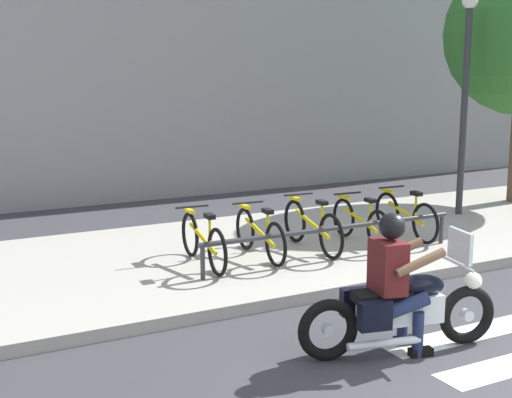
% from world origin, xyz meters
% --- Properties ---
extents(sidewalk, '(24.00, 4.40, 0.15)m').
position_xyz_m(sidewalk, '(0.00, 5.42, 0.07)').
color(sidewalk, '#A8A399').
rests_on(sidewalk, ground).
extents(crosswalk_stripe_4, '(2.80, 0.40, 0.01)m').
position_xyz_m(crosswalk_stripe_4, '(0.59, 1.60, 0.00)').
color(crosswalk_stripe_4, white).
rests_on(crosswalk_stripe_4, ground).
extents(motorcycle, '(2.12, 0.82, 1.21)m').
position_xyz_m(motorcycle, '(-0.71, 1.57, 0.46)').
color(motorcycle, black).
rests_on(motorcycle, ground).
extents(rider, '(0.70, 0.63, 1.43)m').
position_xyz_m(rider, '(-0.78, 1.59, 0.82)').
color(rider, '#591919').
rests_on(rider, ground).
extents(bicycle_0, '(0.48, 1.70, 0.77)m').
position_xyz_m(bicycle_0, '(-1.41, 4.85, 0.50)').
color(bicycle_0, black).
rests_on(bicycle_0, sidewalk).
extents(bicycle_1, '(0.48, 1.65, 0.75)m').
position_xyz_m(bicycle_1, '(-0.53, 4.85, 0.49)').
color(bicycle_1, black).
rests_on(bicycle_1, sidewalk).
extents(bicycle_2, '(0.48, 1.76, 0.80)m').
position_xyz_m(bicycle_2, '(0.34, 4.85, 0.51)').
color(bicycle_2, black).
rests_on(bicycle_2, sidewalk).
extents(bicycle_3, '(0.48, 1.60, 0.74)m').
position_xyz_m(bicycle_3, '(1.21, 4.85, 0.49)').
color(bicycle_3, black).
rests_on(bicycle_3, sidewalk).
extents(bicycle_4, '(0.48, 1.64, 0.77)m').
position_xyz_m(bicycle_4, '(2.08, 4.85, 0.50)').
color(bicycle_4, black).
rests_on(bicycle_4, sidewalk).
extents(bike_rack, '(4.08, 0.07, 0.49)m').
position_xyz_m(bike_rack, '(0.34, 4.30, 0.57)').
color(bike_rack, '#333338').
rests_on(bike_rack, sidewalk).
extents(street_lamp, '(0.28, 0.28, 4.08)m').
position_xyz_m(street_lamp, '(4.15, 5.82, 2.49)').
color(street_lamp, '#2D2D33').
rests_on(street_lamp, ground).
extents(building_backdrop, '(24.00, 1.20, 6.69)m').
position_xyz_m(building_backdrop, '(0.00, 11.12, 3.35)').
color(building_backdrop, gray).
rests_on(building_backdrop, ground).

